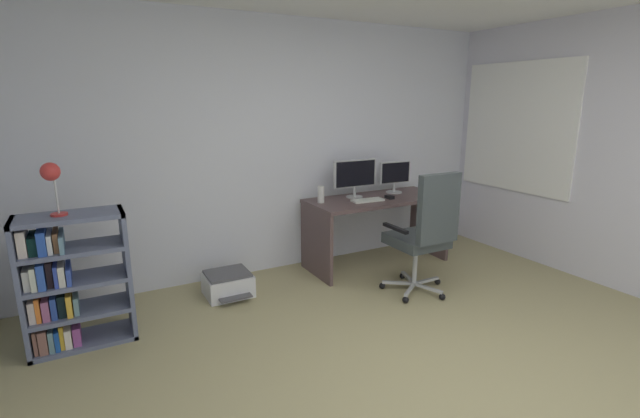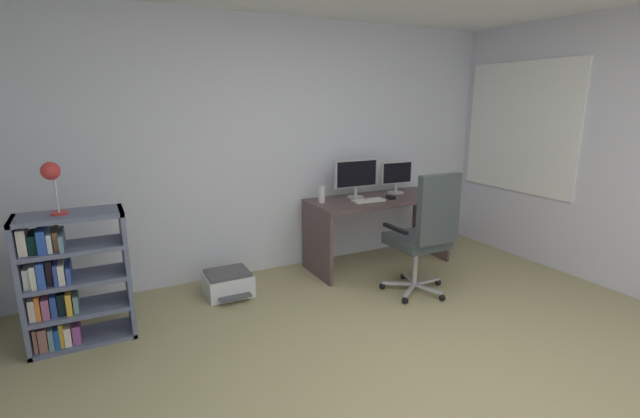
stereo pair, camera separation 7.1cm
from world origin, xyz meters
The scene contains 14 objects.
ground_plane centered at (0.00, 0.00, -0.01)m, with size 5.15×5.27×0.02m, color tan.
wall_back centered at (0.00, 2.68, 1.29)m, with size 5.15×0.10×2.58m, color silver.
window_pane centered at (2.57, 1.82, 1.47)m, with size 0.01×1.36×1.35m, color white.
window_frame centered at (2.57, 1.82, 1.47)m, with size 0.02×1.44×1.43m, color white.
desk centered at (0.97, 2.22, 0.56)m, with size 1.54×0.66×0.75m.
monitor_main centered at (0.75, 2.35, 0.99)m, with size 0.51×0.18×0.41m.
monitor_secondary centered at (1.28, 2.35, 0.96)m, with size 0.39×0.18×0.35m.
keyboard centered at (0.77, 2.13, 0.76)m, with size 0.34×0.13×0.02m, color silver.
computer_mouse centered at (1.05, 2.12, 0.77)m, with size 0.06×0.10×0.03m, color black.
desktop_speaker centered at (0.31, 2.30, 0.84)m, with size 0.07×0.07×0.17m, color silver.
office_chair centered at (0.86, 1.33, 0.63)m, with size 0.60×0.63×1.17m.
bookshelf centered at (-2.01, 1.90, 0.48)m, with size 0.72×0.35×0.99m.
desk_lamp centered at (-2.00, 1.90, 1.27)m, with size 0.13×0.13×0.37m.
printer centered at (-0.73, 2.19, 0.11)m, with size 0.42×0.45×0.22m.
Camera 2 is at (-1.76, -1.66, 1.78)m, focal length 25.10 mm.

